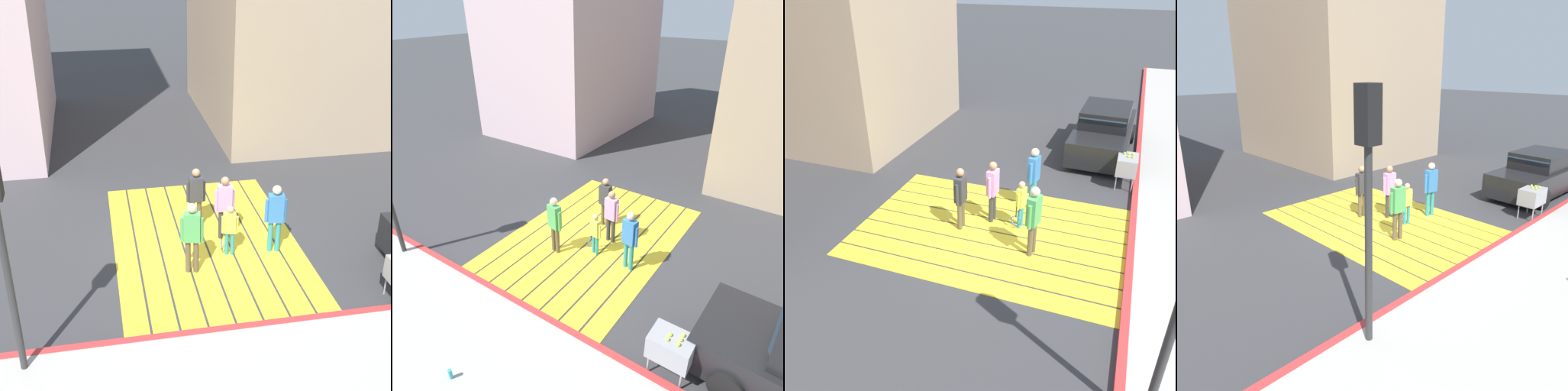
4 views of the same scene
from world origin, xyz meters
The scene contains 11 objects.
ground_plane centered at (0.00, 0.00, 0.00)m, with size 120.00×120.00×0.00m, color #38383A.
crosswalk_stripes centered at (0.00, 0.00, 0.01)m, with size 6.40×4.35×0.01m.
curb_painted centered at (-3.25, 0.00, 0.07)m, with size 0.16×40.00×0.13m, color #BC3333.
building_far_south centered at (8.50, -5.26, 4.34)m, with size 8.00×7.04×8.69m.
car_parked_near_curb centered at (-2.00, -6.02, 0.73)m, with size 2.10×4.36×1.57m.
tennis_ball_cart centered at (-2.90, -3.59, 0.70)m, with size 0.56×0.80×1.02m.
pedestrian_adult_lead centered at (0.15, -0.49, 0.95)m, with size 0.24×0.48×1.64m.
pedestrian_adult_trailing centered at (-0.64, -1.49, 0.99)m, with size 0.27×0.49×1.71m.
pedestrian_adult_side centered at (-1.13, 0.53, 0.99)m, with size 0.29×0.49×1.71m.
pedestrian_teen_behind centered at (0.76, 0.08, 0.95)m, with size 0.22×0.48×1.63m.
pedestrian_child_with_racket centered at (-0.60, -0.43, 0.71)m, with size 0.31×0.40×1.27m.
Camera 3 is at (-2.65, 8.06, 5.78)m, focal length 38.19 mm.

